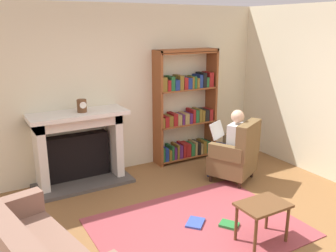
# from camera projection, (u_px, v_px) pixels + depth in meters

# --- Properties ---
(ground) EXTENTS (14.00, 14.00, 0.00)m
(ground) POSITION_uv_depth(u_px,v_px,m) (213.00, 240.00, 4.09)
(ground) COLOR brown
(back_wall) EXTENTS (5.60, 0.10, 2.70)m
(back_wall) POSITION_uv_depth(u_px,v_px,m) (122.00, 90.00, 5.85)
(back_wall) COLOR beige
(back_wall) RESTS_ON ground
(side_wall_right) EXTENTS (0.10, 5.20, 2.70)m
(side_wall_right) POSITION_uv_depth(u_px,v_px,m) (297.00, 88.00, 6.04)
(side_wall_right) COLOR beige
(side_wall_right) RESTS_ON ground
(area_rug) EXTENTS (2.40, 1.80, 0.01)m
(area_rug) POSITION_uv_depth(u_px,v_px,m) (198.00, 227.00, 4.34)
(area_rug) COLOR #933C42
(area_rug) RESTS_ON ground
(fireplace) EXTENTS (1.47, 0.64, 1.14)m
(fireplace) POSITION_uv_depth(u_px,v_px,m) (79.00, 146.00, 5.44)
(fireplace) COLOR #4C4742
(fireplace) RESTS_ON ground
(mantel_clock) EXTENTS (0.14, 0.14, 0.19)m
(mantel_clock) POSITION_uv_depth(u_px,v_px,m) (82.00, 106.00, 5.21)
(mantel_clock) COLOR brown
(mantel_clock) RESTS_ON fireplace
(bookshelf) EXTENTS (1.16, 0.32, 1.98)m
(bookshelf) POSITION_uv_depth(u_px,v_px,m) (186.00, 110.00, 6.32)
(bookshelf) COLOR brown
(bookshelf) RESTS_ON ground
(armchair_reading) EXTENTS (0.85, 0.84, 0.97)m
(armchair_reading) POSITION_uv_depth(u_px,v_px,m) (237.00, 155.00, 5.56)
(armchair_reading) COLOR #331E14
(armchair_reading) RESTS_ON ground
(seated_reader) EXTENTS (0.52, 0.60, 1.14)m
(seated_reader) POSITION_uv_depth(u_px,v_px,m) (230.00, 142.00, 5.57)
(seated_reader) COLOR silver
(seated_reader) RESTS_ON ground
(side_table) EXTENTS (0.56, 0.39, 0.47)m
(side_table) POSITION_uv_depth(u_px,v_px,m) (263.00, 210.00, 3.96)
(side_table) COLOR brown
(side_table) RESTS_ON ground
(scattered_books) EXTENTS (0.62, 0.54, 0.03)m
(scattered_books) POSITION_uv_depth(u_px,v_px,m) (212.00, 224.00, 4.38)
(scattered_books) COLOR #267233
(scattered_books) RESTS_ON area_rug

